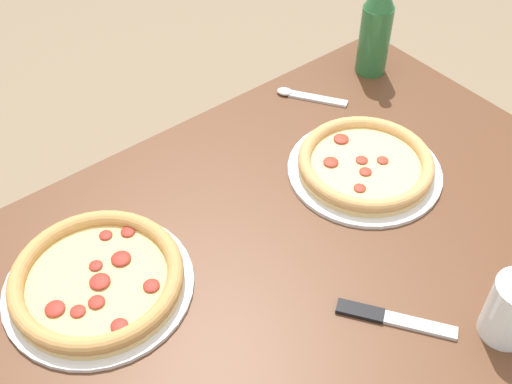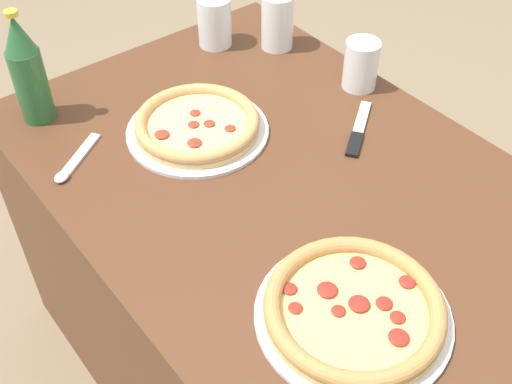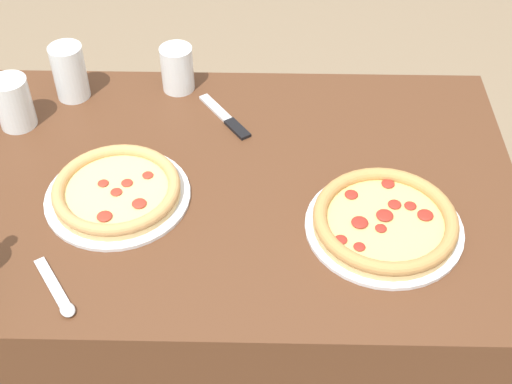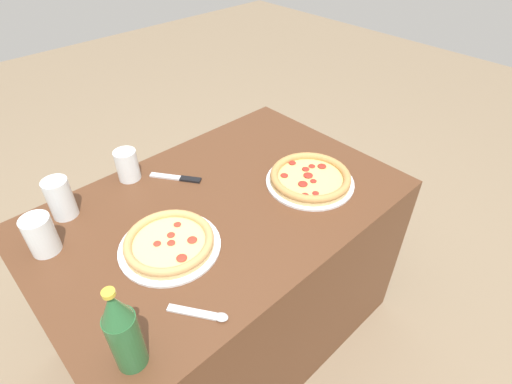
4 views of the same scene
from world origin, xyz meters
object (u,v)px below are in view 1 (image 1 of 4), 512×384
beer_bottle (376,25)px  spoon (304,96)px  glass_water (512,311)px  knife (390,318)px  pizza_veggie (97,280)px  pizza_salami (365,165)px

beer_bottle → spoon: bearing=-5.0°
glass_water → knife: 0.18m
beer_bottle → pizza_veggie: bearing=11.4°
beer_bottle → glass_water: bearing=61.1°
glass_water → spoon: glass_water is taller
spoon → beer_bottle: bearing=175.0°
glass_water → knife: bearing=-45.0°
glass_water → spoon: (-0.15, -0.63, -0.05)m
pizza_veggie → spoon: bearing=-163.7°
pizza_salami → beer_bottle: (-0.25, -0.23, 0.10)m
pizza_veggie → beer_bottle: size_ratio=1.25×
knife → spoon: spoon is taller
pizza_salami → glass_water: 0.39m
pizza_veggie → glass_water: glass_water is taller
knife → pizza_veggie: bearing=-46.0°
knife → spoon: (-0.27, -0.51, 0.00)m
pizza_veggie → knife: (-0.32, 0.33, -0.02)m
pizza_salami → knife: 0.33m
glass_water → pizza_veggie: bearing=-45.8°
pizza_salami → spoon: pizza_salami is taller
pizza_veggie → beer_bottle: beer_bottle is taller
knife → spoon: 0.58m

